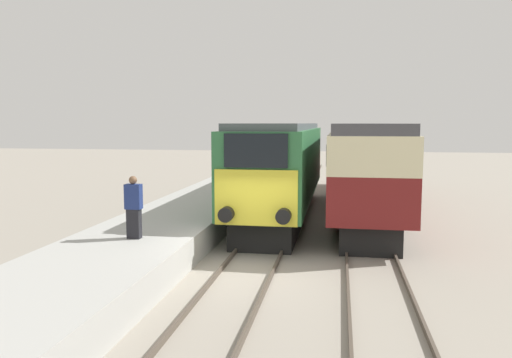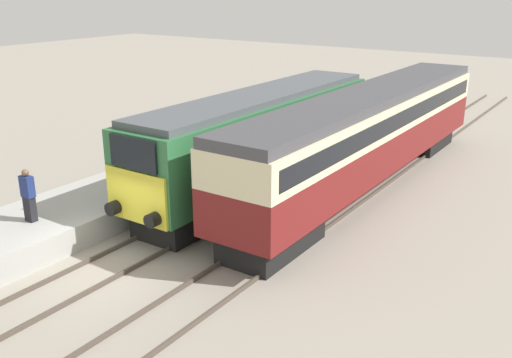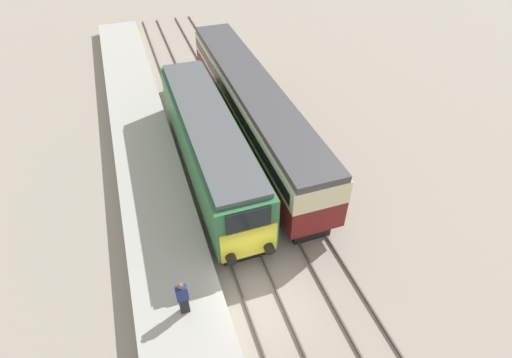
% 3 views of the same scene
% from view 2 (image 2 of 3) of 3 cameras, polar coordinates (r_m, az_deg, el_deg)
% --- Properties ---
extents(ground_plane, '(120.00, 120.00, 0.00)m').
position_cam_2_polar(ground_plane, '(17.63, -15.30, -8.91)').
color(ground_plane, gray).
extents(platform_left, '(3.50, 50.00, 0.87)m').
position_cam_2_polar(platform_left, '(24.83, -6.54, 1.02)').
color(platform_left, '#A8A8A3').
rests_on(platform_left, ground_plane).
extents(rails_near_track, '(1.51, 60.00, 0.14)m').
position_cam_2_polar(rails_near_track, '(20.81, -4.93, -3.63)').
color(rails_near_track, '#4C4238').
rests_on(rails_near_track, ground_plane).
extents(rails_far_track, '(1.50, 60.00, 0.14)m').
position_cam_2_polar(rails_far_track, '(19.01, 3.11, -5.86)').
color(rails_far_track, '#4C4238').
rests_on(rails_far_track, ground_plane).
extents(locomotive, '(2.70, 14.06, 4.02)m').
position_cam_2_polar(locomotive, '(22.74, 0.40, 4.19)').
color(locomotive, black).
rests_on(locomotive, ground_plane).
extents(passenger_carriage, '(2.75, 18.88, 4.01)m').
position_cam_2_polar(passenger_carriage, '(23.59, 11.24, 4.88)').
color(passenger_carriage, black).
rests_on(passenger_carriage, ground_plane).
extents(person_on_platform, '(0.44, 0.26, 1.73)m').
position_cam_2_polar(person_on_platform, '(19.30, -21.81, -1.54)').
color(person_on_platform, black).
rests_on(person_on_platform, platform_left).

